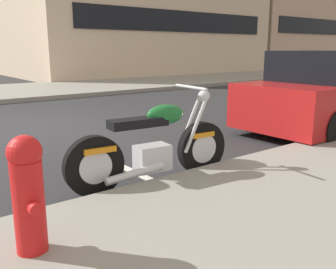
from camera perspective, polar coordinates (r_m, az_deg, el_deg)
ground_plane at (r=7.95m, az=-18.73°, el=0.88°), size 260.00×260.00×0.00m
sidewalk_far_curb at (r=20.14m, az=8.54°, el=8.53°), size 120.00×5.00×0.14m
parking_stall_stripe at (r=4.93m, az=-5.37°, el=-5.61°), size 0.12×2.20×0.01m
parked_motorcycle at (r=4.38m, az=-2.15°, el=-1.99°), size 2.11×0.62×1.13m
parked_car_second_in_row at (r=8.03m, az=23.58°, el=5.70°), size 4.05×1.83×1.53m
car_opposite_curb at (r=21.26m, az=22.20°, el=9.51°), size 4.51×2.05×1.32m
fire_hydrant at (r=2.82m, az=-20.55°, el=-8.10°), size 0.24×0.36×0.86m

